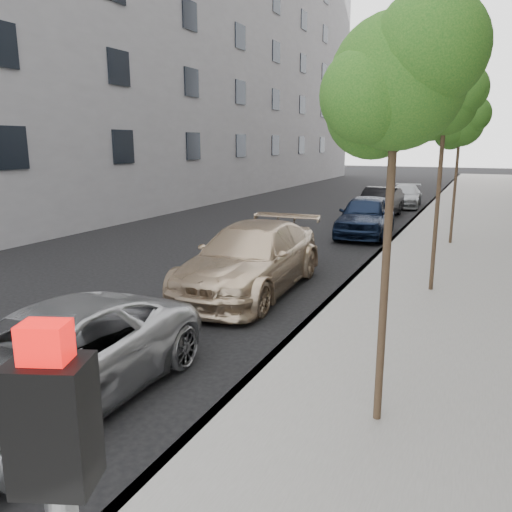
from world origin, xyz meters
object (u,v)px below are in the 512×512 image
Objects in this scene: sedan_blue at (366,215)px; sedan_rear at (405,196)px; tree_mid at (447,104)px; suv at (251,258)px; sedan_black at (380,203)px; tree_far at (461,124)px; minivan at (50,361)px; tree_near at (399,82)px.

sedan_rear is (0.00, 10.30, -0.18)m from sedan_blue.
tree_mid is 18.44m from sedan_rear.
suv reaches higher than sedan_black.
sedan_black is (-0.48, 5.26, -0.07)m from sedan_blue.
tree_mid is at bearing -71.43° from sedan_black.
tree_far is 12.26m from sedan_rear.
sedan_rear is (0.98, 25.59, -0.06)m from minivan.
sedan_blue reaches higher than sedan_rear.
tree_far reaches higher than minivan.
sedan_black is (0.42, 14.17, -0.09)m from suv.
tree_mid reaches higher than suv.
tree_near is 1.00× the size of tree_far.
tree_mid is 13.76m from sedan_black.
sedan_black is at bearing 91.89° from sedan_blue.
tree_near is at bearing -51.80° from suv.
tree_mid is 5.80m from suv.
tree_far is 9.69m from suv.
minivan is at bearing -106.70° from tree_far.
suv is at bearing -96.26° from sedan_rear.
suv is at bearing -117.84° from tree_far.
tree_mid is 1.05× the size of minivan.
suv is 1.27× the size of sedan_black.
tree_near is 1.06× the size of sedan_blue.
minivan is 1.14× the size of sedan_rear.
tree_far is at bearing -56.49° from sedan_black.
tree_near is 19.87m from sedan_black.
tree_near is at bearing -79.86° from sedan_blue.
tree_mid reaches higher than tree_near.
minivan is 25.61m from sedan_rear.
minivan is 15.32m from sedan_blue.
tree_far reaches higher than sedan_blue.
sedan_black is at bearing -99.01° from sedan_rear.
tree_mid reaches higher than minivan.
sedan_blue is at bearing -82.94° from sedan_black.
suv is at bearing 88.32° from minivan.
tree_far is 8.08m from sedan_black.
tree_mid is at bearing -82.96° from sedan_rear.
sedan_black is at bearing 87.70° from minivan.
tree_mid is (-0.00, 6.50, 0.19)m from tree_near.
sedan_blue is (-3.33, 0.92, -3.49)m from tree_far.
tree_near reaches higher than minivan.
tree_near is at bearing -90.00° from tree_far.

